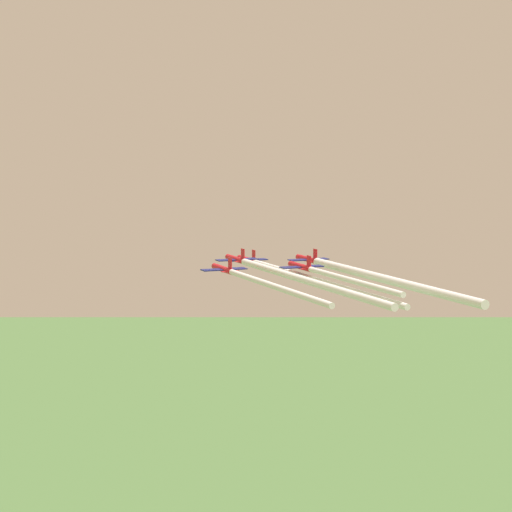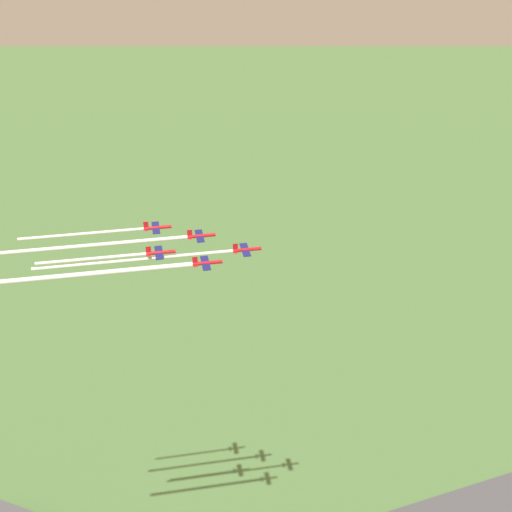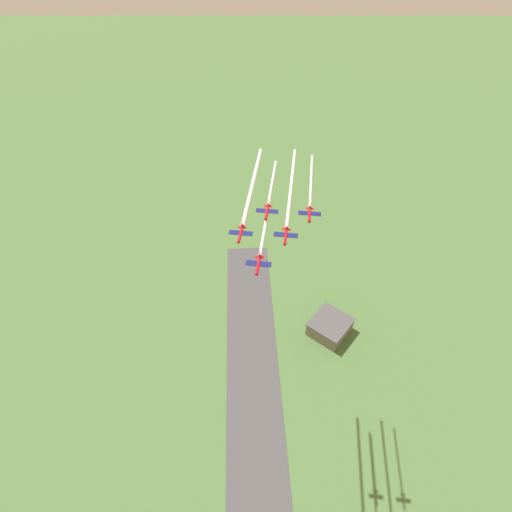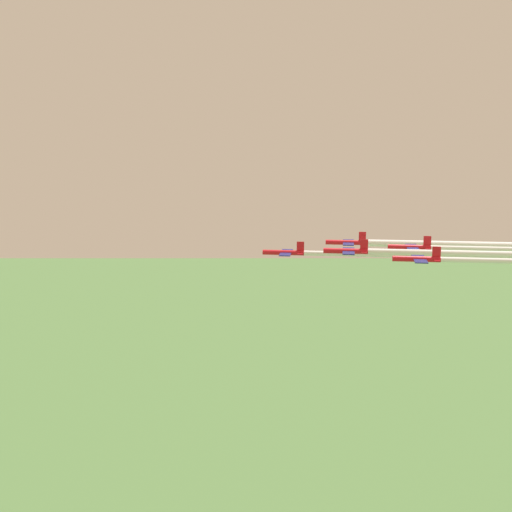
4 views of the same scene
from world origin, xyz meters
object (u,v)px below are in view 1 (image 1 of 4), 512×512
at_px(jet_3, 223,269).
at_px(jet_4, 301,266).
at_px(jet_0, 248,260).
at_px(jet_2, 308,259).
at_px(jet_1, 237,259).

xyz_separation_m(jet_3, jet_4, (7.39, -11.79, -0.29)).
height_order(jet_0, jet_3, jet_3).
bearing_deg(jet_0, jet_2, -59.53).
relative_size(jet_0, jet_2, 1.00).
height_order(jet_3, jet_4, jet_3).
bearing_deg(jet_3, jet_4, -0.00).
bearing_deg(jet_1, jet_2, -0.00).
distance_m(jet_2, jet_3, 24.01).
bearing_deg(jet_3, jet_2, 29.54).
bearing_deg(jet_2, jet_1, 180.00).
bearing_deg(jet_2, jet_4, -120.47).
height_order(jet_0, jet_4, jet_4).
relative_size(jet_1, jet_2, 1.00).
bearing_deg(jet_1, jet_3, -120.47).
height_order(jet_2, jet_4, jet_4).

